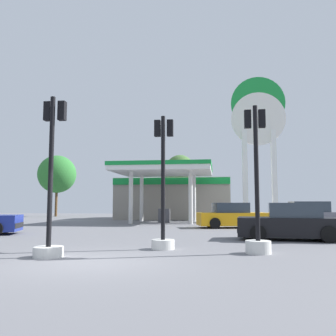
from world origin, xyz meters
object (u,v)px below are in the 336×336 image
at_px(station_pole_sign, 258,128).
at_px(car_3, 291,223).
at_px(car_2, 311,216).
at_px(traffic_signal_2, 257,207).
at_px(tree_1, 180,172).
at_px(car_0, 232,216).
at_px(tree_0, 57,174).
at_px(traffic_signal_0, 50,205).
at_px(traffic_signal_1, 163,204).

distance_m(station_pole_sign, car_3, 16.54).
distance_m(station_pole_sign, car_2, 10.03).
xyz_separation_m(car_3, traffic_signal_2, (-1.83, -4.39, 0.71)).
relative_size(car_2, tree_1, 0.67).
distance_m(car_0, car_2, 4.97).
bearing_deg(car_3, car_2, 71.13).
distance_m(car_3, tree_0, 33.61).
xyz_separation_m(traffic_signal_0, tree_0, (-14.11, 31.08, 3.51)).
bearing_deg(tree_1, traffic_signal_0, -91.14).
xyz_separation_m(car_0, tree_1, (-5.05, 17.23, 4.31)).
height_order(car_3, tree_0, tree_0).
relative_size(car_2, traffic_signal_2, 1.02).
distance_m(car_0, car_3, 7.79).
height_order(traffic_signal_1, tree_1, tree_1).
height_order(car_0, traffic_signal_2, traffic_signal_2).
bearing_deg(tree_0, traffic_signal_0, -65.58).
height_order(car_2, tree_1, tree_1).
bearing_deg(car_0, traffic_signal_0, -112.85).
bearing_deg(traffic_signal_1, traffic_signal_0, -142.83).
bearing_deg(car_3, tree_1, 106.18).
bearing_deg(traffic_signal_0, tree_1, 88.86).
xyz_separation_m(car_0, car_2, (4.92, 0.71, 0.04)).
bearing_deg(car_2, station_pole_sign, 109.25).
height_order(car_2, traffic_signal_1, traffic_signal_1).
relative_size(car_0, tree_1, 0.67).
distance_m(station_pole_sign, tree_1, 12.71).
relative_size(traffic_signal_1, traffic_signal_2, 0.98).
xyz_separation_m(car_2, car_3, (-2.80, -8.20, -0.05)).
height_order(car_0, car_2, car_2).
bearing_deg(station_pole_sign, tree_0, 155.48).
xyz_separation_m(car_0, car_3, (2.12, -7.49, -0.01)).
distance_m(car_3, traffic_signal_2, 4.81).
height_order(car_0, car_3, car_0).
relative_size(traffic_signal_0, tree_1, 0.66).
relative_size(station_pole_sign, car_3, 2.74).
bearing_deg(car_2, traffic_signal_0, -126.80).
distance_m(traffic_signal_2, tree_0, 35.88).
xyz_separation_m(car_3, traffic_signal_1, (-4.85, -3.72, 0.81)).
height_order(station_pole_sign, traffic_signal_0, station_pole_sign).
bearing_deg(traffic_signal_0, car_2, 53.20).
bearing_deg(station_pole_sign, traffic_signal_2, -96.73).
height_order(traffic_signal_0, traffic_signal_2, traffic_signal_0).
distance_m(car_2, tree_1, 19.77).
xyz_separation_m(station_pole_sign, car_0, (-2.57, -7.44, -7.09)).
bearing_deg(traffic_signal_1, station_pole_sign, 74.15).
height_order(station_pole_sign, traffic_signal_1, station_pole_sign).
height_order(station_pole_sign, tree_0, station_pole_sign).
distance_m(car_2, traffic_signal_2, 13.44).
bearing_deg(tree_0, car_3, -48.93).
relative_size(car_2, traffic_signal_0, 1.01).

